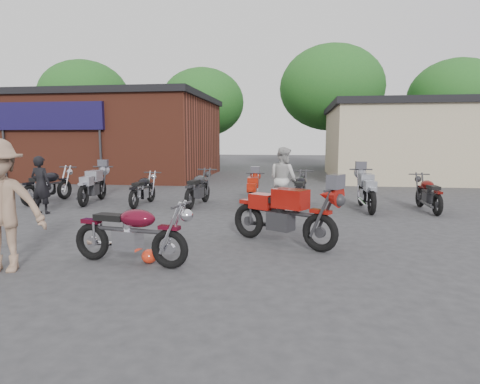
# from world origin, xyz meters

# --- Properties ---
(ground) EXTENTS (90.00, 90.00, 0.00)m
(ground) POSITION_xyz_m (0.00, 0.00, 0.00)
(ground) COLOR #313133
(brick_building) EXTENTS (12.00, 8.00, 4.00)m
(brick_building) POSITION_xyz_m (-9.00, 14.00, 2.00)
(brick_building) COLOR maroon
(brick_building) RESTS_ON ground
(stucco_building) EXTENTS (10.00, 8.00, 3.50)m
(stucco_building) POSITION_xyz_m (8.50, 15.00, 1.75)
(stucco_building) COLOR tan
(stucco_building) RESTS_ON ground
(tree_0) EXTENTS (6.56, 6.56, 8.20)m
(tree_0) POSITION_xyz_m (-14.00, 22.00, 4.10)
(tree_0) COLOR #134919
(tree_0) RESTS_ON ground
(tree_1) EXTENTS (5.92, 5.92, 7.40)m
(tree_1) POSITION_xyz_m (-5.00, 22.00, 3.70)
(tree_1) COLOR #134919
(tree_1) RESTS_ON ground
(tree_2) EXTENTS (7.04, 7.04, 8.80)m
(tree_2) POSITION_xyz_m (4.00, 22.00, 4.40)
(tree_2) COLOR #134919
(tree_2) RESTS_ON ground
(tree_3) EXTENTS (6.08, 6.08, 7.60)m
(tree_3) POSITION_xyz_m (12.00, 22.00, 3.80)
(tree_3) COLOR #134919
(tree_3) RESTS_ON ground
(vintage_motorcycle) EXTENTS (2.06, 0.99, 1.15)m
(vintage_motorcycle) POSITION_xyz_m (-0.84, -0.61, 0.57)
(vintage_motorcycle) COLOR #4F091A
(vintage_motorcycle) RESTS_ON ground
(sportbike) EXTENTS (2.29, 1.79, 1.29)m
(sportbike) POSITION_xyz_m (1.53, 0.94, 0.65)
(sportbike) COLOR #A6150D
(sportbike) RESTS_ON ground
(helmet) EXTENTS (0.30, 0.30, 0.23)m
(helmet) POSITION_xyz_m (-0.60, -0.51, 0.12)
(helmet) COLOR red
(helmet) RESTS_ON ground
(person_dark) EXTENTS (0.60, 0.42, 1.56)m
(person_dark) POSITION_xyz_m (-5.04, 3.27, 0.78)
(person_dark) COLOR black
(person_dark) RESTS_ON ground
(person_light) EXTENTS (1.09, 1.09, 1.78)m
(person_light) POSITION_xyz_m (1.38, 4.67, 0.89)
(person_light) COLOR #B8B7B4
(person_light) RESTS_ON ground
(row_bike_0) EXTENTS (0.97, 2.15, 1.20)m
(row_bike_0) POSITION_xyz_m (-6.02, 5.07, 0.60)
(row_bike_0) COLOR black
(row_bike_0) RESTS_ON ground
(row_bike_1) EXTENTS (0.96, 2.17, 1.22)m
(row_bike_1) POSITION_xyz_m (-4.59, 5.20, 0.61)
(row_bike_1) COLOR #92939F
(row_bike_1) RESTS_ON ground
(row_bike_2) EXTENTS (0.63, 1.82, 1.05)m
(row_bike_2) POSITION_xyz_m (-2.86, 4.99, 0.53)
(row_bike_2) COLOR black
(row_bike_2) RESTS_ON ground
(row_bike_3) EXTENTS (0.83, 2.05, 1.16)m
(row_bike_3) POSITION_xyz_m (-1.18, 5.15, 0.58)
(row_bike_3) COLOR #27272A
(row_bike_3) RESTS_ON ground
(row_bike_4) EXTENTS (0.66, 1.85, 1.06)m
(row_bike_4) POSITION_xyz_m (0.50, 4.98, 0.53)
(row_bike_4) COLOR #A9200E
(row_bike_4) RESTS_ON ground
(row_bike_5) EXTENTS (0.83, 2.03, 1.15)m
(row_bike_5) POSITION_xyz_m (1.87, 5.23, 0.57)
(row_bike_5) COLOR black
(row_bike_5) RESTS_ON ground
(row_bike_6) EXTENTS (0.75, 2.12, 1.22)m
(row_bike_6) POSITION_xyz_m (3.71, 5.10, 0.61)
(row_bike_6) COLOR gray
(row_bike_6) RESTS_ON ground
(row_bike_7) EXTENTS (0.67, 1.89, 1.09)m
(row_bike_7) POSITION_xyz_m (5.38, 5.12, 0.54)
(row_bike_7) COLOR #550D0A
(row_bike_7) RESTS_ON ground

